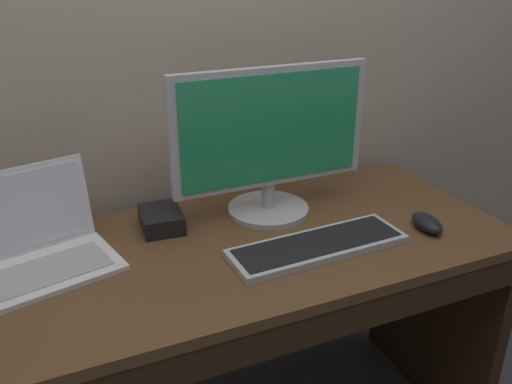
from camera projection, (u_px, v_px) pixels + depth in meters
desk at (236, 319)px, 1.50m from camera, size 1.52×0.64×0.77m
laptop_white at (37, 248)px, 1.30m from camera, size 0.38×0.32×0.23m
external_monitor at (271, 141)px, 1.49m from camera, size 0.58×0.24×0.43m
wired_keyboard at (318, 246)px, 1.39m from camera, size 0.48×0.17×0.02m
computer_mouse at (427, 223)px, 1.48m from camera, size 0.07×0.12×0.04m
external_drive_box at (161, 219)px, 1.49m from camera, size 0.12×0.15×0.05m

